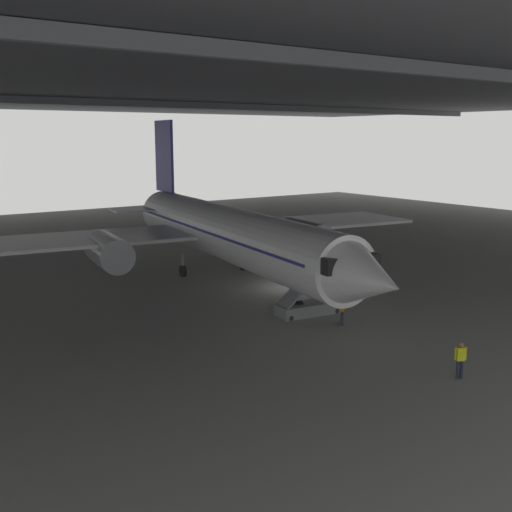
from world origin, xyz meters
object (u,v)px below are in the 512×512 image
airplane_main (225,233)px  crew_worker_by_stairs (342,308)px  crew_worker_near_nose (460,358)px  baggage_tug (248,247)px  boarding_stairs (309,302)px

airplane_main → crew_worker_by_stairs: airplane_main is taller
airplane_main → crew_worker_near_nose: (-1.92, -22.24, -2.58)m
crew_worker_near_nose → baggage_tug: 31.51m
airplane_main → crew_worker_near_nose: 22.47m
airplane_main → crew_worker_near_nose: size_ratio=22.80×
boarding_stairs → crew_worker_near_nose: 11.65m
boarding_stairs → baggage_tug: boarding_stairs is taller
baggage_tug → airplane_main: bearing=-133.2°
airplane_main → crew_worker_by_stairs: bearing=-93.3°
airplane_main → boarding_stairs: bearing=-94.4°
boarding_stairs → crew_worker_by_stairs: size_ratio=2.72×
airplane_main → baggage_tug: bearing=46.8°
crew_worker_near_nose → baggage_tug: (9.30, 30.11, -0.44)m
boarding_stairs → crew_worker_by_stairs: (0.03, -2.86, 0.26)m
boarding_stairs → crew_worker_near_nose: (-1.10, -11.60, 0.22)m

